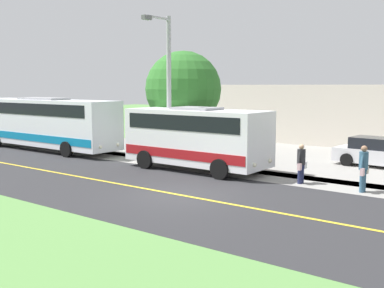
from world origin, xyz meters
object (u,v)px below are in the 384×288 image
at_px(parked_car_near, 380,153).
at_px(commercial_building, 349,112).
at_px(pedestrian_with_bags, 363,167).
at_px(pedestrian_waiting, 301,162).
at_px(transit_bus_rear, 44,121).
at_px(tree_curbside, 183,89).
at_px(street_light_pole, 167,84).
at_px(shuttle_bus_front, 197,136).

relative_size(parked_car_near, commercial_building, 0.22).
bearing_deg(pedestrian_with_bags, pedestrian_waiting, -91.12).
xyz_separation_m(transit_bus_rear, pedestrian_waiting, (-0.18, 17.19, -0.92)).
xyz_separation_m(transit_bus_rear, parked_car_near, (-6.33, 18.66, -1.11)).
height_order(parked_car_near, commercial_building, commercial_building).
bearing_deg(commercial_building, tree_curbside, -18.53).
bearing_deg(street_light_pole, pedestrian_with_bags, 88.47).
height_order(street_light_pole, tree_curbside, street_light_pole).
bearing_deg(pedestrian_with_bags, shuttle_bus_front, -89.77).
distance_m(street_light_pole, commercial_building, 17.07).
xyz_separation_m(shuttle_bus_front, parked_car_near, (-6.24, 6.79, -0.97)).
height_order(shuttle_bus_front, commercial_building, commercial_building).
bearing_deg(street_light_pole, tree_curbside, -159.11).
relative_size(shuttle_bus_front, street_light_pole, 0.96).
xyz_separation_m(shuttle_bus_front, tree_curbside, (-2.83, -3.03, 2.17)).
bearing_deg(pedestrian_waiting, transit_bus_rear, -89.41).
relative_size(pedestrian_with_bags, street_light_pole, 0.24).
distance_m(pedestrian_waiting, parked_car_near, 6.33).
bearing_deg(commercial_building, parked_car_near, 25.83).
height_order(transit_bus_rear, street_light_pole, street_light_pole).
bearing_deg(shuttle_bus_front, tree_curbside, -132.99).
xyz_separation_m(parked_car_near, commercial_building, (-10.59, -5.13, 1.36)).
bearing_deg(shuttle_bus_front, parked_car_near, 132.59).
height_order(transit_bus_rear, parked_car_near, transit_bus_rear).
bearing_deg(transit_bus_rear, pedestrian_waiting, 90.59).
relative_size(transit_bus_rear, pedestrian_with_bags, 6.62).
height_order(shuttle_bus_front, pedestrian_waiting, shuttle_bus_front).
distance_m(pedestrian_with_bags, tree_curbside, 11.60).
bearing_deg(pedestrian_waiting, parked_car_near, 166.61).
bearing_deg(pedestrian_with_bags, transit_bus_rear, -89.63).
bearing_deg(commercial_building, pedestrian_waiting, 12.33).
relative_size(parked_car_near, tree_curbside, 0.76).
height_order(pedestrian_with_bags, pedestrian_waiting, pedestrian_with_bags).
relative_size(shuttle_bus_front, transit_bus_rear, 0.61).
bearing_deg(transit_bus_rear, tree_curbside, 108.30).
xyz_separation_m(shuttle_bus_front, commercial_building, (-16.83, 1.66, 0.39)).
relative_size(pedestrian_with_bags, parked_car_near, 0.39).
bearing_deg(transit_bus_rear, street_light_pole, 92.29).
distance_m(tree_curbside, commercial_building, 14.87).
height_order(pedestrian_with_bags, parked_car_near, pedestrian_with_bags).
height_order(tree_curbside, commercial_building, tree_curbside).
xyz_separation_m(shuttle_bus_front, street_light_pole, (-0.30, -2.07, 2.48)).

